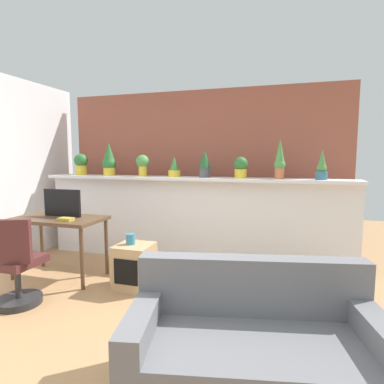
# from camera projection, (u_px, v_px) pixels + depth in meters

# --- Properties ---
(ground_plane) EXTENTS (12.00, 12.00, 0.00)m
(ground_plane) POSITION_uv_depth(u_px,v_px,m) (118.00, 336.00, 2.64)
(ground_plane) COLOR tan
(divider_wall) EXTENTS (4.37, 0.16, 1.17)m
(divider_wall) POSITION_uv_depth(u_px,v_px,m) (190.00, 221.00, 4.48)
(divider_wall) COLOR white
(divider_wall) RESTS_ON ground
(plant_shelf) EXTENTS (4.37, 0.37, 0.04)m
(plant_shelf) POSITION_uv_depth(u_px,v_px,m) (189.00, 179.00, 4.37)
(plant_shelf) COLOR white
(plant_shelf) RESTS_ON divider_wall
(brick_wall_behind) EXTENTS (4.37, 0.10, 2.50)m
(brick_wall_behind) POSITION_uv_depth(u_px,v_px,m) (201.00, 172.00, 4.98)
(brick_wall_behind) COLOR #9E5442
(brick_wall_behind) RESTS_ON ground
(potted_plant_0) EXTENTS (0.20, 0.20, 0.33)m
(potted_plant_0) POSITION_uv_depth(u_px,v_px,m) (81.00, 163.00, 4.87)
(potted_plant_0) COLOR gold
(potted_plant_0) RESTS_ON plant_shelf
(potted_plant_1) EXTENTS (0.20, 0.20, 0.49)m
(potted_plant_1) POSITION_uv_depth(u_px,v_px,m) (109.00, 160.00, 4.70)
(potted_plant_1) COLOR gold
(potted_plant_1) RESTS_ON plant_shelf
(potted_plant_2) EXTENTS (0.19, 0.19, 0.31)m
(potted_plant_2) POSITION_uv_depth(u_px,v_px,m) (143.00, 164.00, 4.55)
(potted_plant_2) COLOR gold
(potted_plant_2) RESTS_ON plant_shelf
(potted_plant_3) EXTENTS (0.17, 0.17, 0.28)m
(potted_plant_3) POSITION_uv_depth(u_px,v_px,m) (174.00, 168.00, 4.41)
(potted_plant_3) COLOR gold
(potted_plant_3) RESTS_ON plant_shelf
(potted_plant_4) EXTENTS (0.17, 0.17, 0.37)m
(potted_plant_4) POSITION_uv_depth(u_px,v_px,m) (205.00, 163.00, 4.30)
(potted_plant_4) COLOR #4C4C51
(potted_plant_4) RESTS_ON plant_shelf
(potted_plant_5) EXTENTS (0.18, 0.18, 0.28)m
(potted_plant_5) POSITION_uv_depth(u_px,v_px,m) (241.00, 167.00, 4.13)
(potted_plant_5) COLOR gold
(potted_plant_5) RESTS_ON plant_shelf
(potted_plant_6) EXTENTS (0.14, 0.14, 0.50)m
(potted_plant_6) POSITION_uv_depth(u_px,v_px,m) (280.00, 160.00, 3.96)
(potted_plant_6) COLOR #C66B42
(potted_plant_6) RESTS_ON plant_shelf
(potted_plant_7) EXTENTS (0.14, 0.14, 0.37)m
(potted_plant_7) POSITION_uv_depth(u_px,v_px,m) (322.00, 167.00, 3.86)
(potted_plant_7) COLOR #386B84
(potted_plant_7) RESTS_ON plant_shelf
(desk) EXTENTS (1.10, 0.60, 0.75)m
(desk) POSITION_uv_depth(u_px,v_px,m) (59.00, 224.00, 3.88)
(desk) COLOR brown
(desk) RESTS_ON ground
(tv_monitor) EXTENTS (0.51, 0.04, 0.34)m
(tv_monitor) POSITION_uv_depth(u_px,v_px,m) (62.00, 203.00, 3.93)
(tv_monitor) COLOR black
(tv_monitor) RESTS_ON desk
(office_chair) EXTENTS (0.51, 0.51, 0.91)m
(office_chair) POSITION_uv_depth(u_px,v_px,m) (14.00, 269.00, 3.12)
(office_chair) COLOR #262628
(office_chair) RESTS_ON ground
(side_cube_shelf) EXTENTS (0.40, 0.41, 0.50)m
(side_cube_shelf) POSITION_uv_depth(u_px,v_px,m) (134.00, 266.00, 3.60)
(side_cube_shelf) COLOR tan
(side_cube_shelf) RESTS_ON ground
(vase_on_shelf) EXTENTS (0.10, 0.10, 0.12)m
(vase_on_shelf) POSITION_uv_depth(u_px,v_px,m) (131.00, 239.00, 3.59)
(vase_on_shelf) COLOR teal
(vase_on_shelf) RESTS_ON side_cube_shelf
(book_on_desk) EXTENTS (0.17, 0.11, 0.04)m
(book_on_desk) POSITION_uv_depth(u_px,v_px,m) (66.00, 219.00, 3.67)
(book_on_desk) COLOR gold
(book_on_desk) RESTS_ON desk
(couch) EXTENTS (1.68, 1.06, 0.80)m
(couch) POSITION_uv_depth(u_px,v_px,m) (254.00, 350.00, 1.99)
(couch) COLOR slate
(couch) RESTS_ON ground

